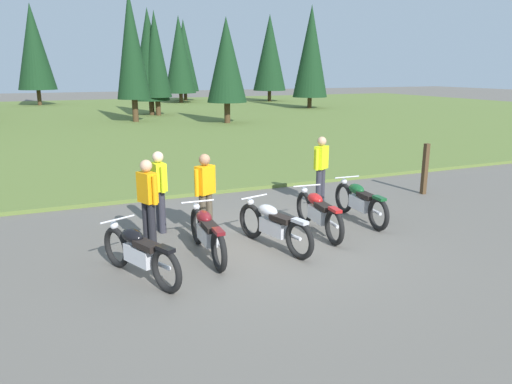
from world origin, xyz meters
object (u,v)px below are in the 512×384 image
(motorcycle_black, at_px, (139,253))
(motorcycle_maroon, at_px, (207,233))
(motorcycle_red, at_px, (318,212))
(motorcycle_british_green, at_px, (360,201))
(motorcycle_silver, at_px, (273,225))
(rider_near_row_end, at_px, (148,199))
(trail_marker_post, at_px, (425,169))
(rider_in_hivis_vest, at_px, (321,166))
(rider_with_back_turned, at_px, (205,190))
(rider_checking_bike, at_px, (159,187))

(motorcycle_black, relative_size, motorcycle_maroon, 0.94)
(motorcycle_red, height_order, motorcycle_british_green, same)
(motorcycle_silver, height_order, rider_near_row_end, rider_near_row_end)
(motorcycle_red, relative_size, trail_marker_post, 1.55)
(rider_in_hivis_vest, bearing_deg, motorcycle_british_green, -87.66)
(motorcycle_maroon, relative_size, rider_in_hivis_vest, 1.26)
(motorcycle_silver, bearing_deg, rider_near_row_end, 156.67)
(rider_in_hivis_vest, bearing_deg, motorcycle_black, -150.82)
(rider_in_hivis_vest, bearing_deg, motorcycle_silver, -135.66)
(rider_with_back_turned, relative_size, rider_in_hivis_vest, 1.00)
(motorcycle_red, relative_size, rider_near_row_end, 1.26)
(rider_near_row_end, xyz_separation_m, rider_in_hivis_vest, (4.51, 1.42, 0.00))
(rider_in_hivis_vest, bearing_deg, rider_checking_bike, -171.71)
(motorcycle_black, height_order, motorcycle_red, same)
(rider_with_back_turned, xyz_separation_m, rider_checking_bike, (-0.76, 0.65, 0.00))
(motorcycle_red, bearing_deg, motorcycle_maroon, -172.86)
(motorcycle_maroon, relative_size, trail_marker_post, 1.55)
(rider_with_back_turned, distance_m, rider_checking_bike, 1.00)
(trail_marker_post, bearing_deg, rider_with_back_turned, -171.42)
(motorcycle_silver, relative_size, rider_near_row_end, 1.23)
(motorcycle_red, bearing_deg, motorcycle_black, -167.82)
(rider_in_hivis_vest, xyz_separation_m, trail_marker_post, (3.03, -0.28, -0.27))
(motorcycle_maroon, distance_m, rider_with_back_turned, 1.17)
(motorcycle_british_green, height_order, rider_near_row_end, rider_near_row_end)
(motorcycle_black, bearing_deg, rider_checking_bike, 69.38)
(motorcycle_maroon, height_order, rider_in_hivis_vest, rider_in_hivis_vest)
(motorcycle_silver, bearing_deg, motorcycle_black, -170.70)
(motorcycle_maroon, distance_m, motorcycle_silver, 1.27)
(rider_near_row_end, bearing_deg, motorcycle_black, -107.54)
(rider_with_back_turned, bearing_deg, motorcycle_maroon, -106.61)
(motorcycle_silver, distance_m, motorcycle_red, 1.25)
(motorcycle_british_green, distance_m, rider_checking_bike, 4.33)
(trail_marker_post, bearing_deg, rider_in_hivis_vest, 174.64)
(motorcycle_black, bearing_deg, rider_with_back_turned, 43.72)
(rider_in_hivis_vest, distance_m, trail_marker_post, 3.06)
(motorcycle_british_green, relative_size, rider_with_back_turned, 1.26)
(motorcycle_maroon, relative_size, rider_checking_bike, 1.26)
(motorcycle_red, bearing_deg, motorcycle_silver, -161.88)
(motorcycle_black, relative_size, motorcycle_british_green, 0.94)
(motorcycle_black, relative_size, rider_with_back_turned, 1.18)
(rider_near_row_end, height_order, trail_marker_post, rider_near_row_end)
(motorcycle_black, height_order, motorcycle_maroon, same)
(motorcycle_british_green, height_order, rider_checking_bike, rider_checking_bike)
(motorcycle_red, height_order, rider_near_row_end, rider_near_row_end)
(motorcycle_maroon, bearing_deg, motorcycle_red, 7.14)
(rider_checking_bike, xyz_separation_m, trail_marker_post, (7.15, 0.32, -0.27))
(motorcycle_red, bearing_deg, motorcycle_british_green, 16.14)
(rider_with_back_turned, distance_m, rider_near_row_end, 1.17)
(motorcycle_maroon, distance_m, rider_near_row_end, 1.30)
(rider_with_back_turned, height_order, rider_checking_bike, same)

